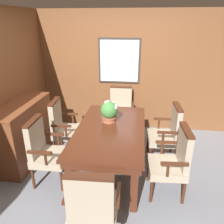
{
  "coord_description": "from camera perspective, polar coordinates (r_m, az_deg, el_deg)",
  "views": [
    {
      "loc": [
        0.43,
        -2.64,
        2.21
      ],
      "look_at": [
        0.02,
        0.42,
        0.93
      ],
      "focal_mm": 35.0,
      "sensor_mm": 36.0,
      "label": 1
    }
  ],
  "objects": [
    {
      "name": "potted_plant",
      "position": [
        3.44,
        -0.74,
        0.15
      ],
      "size": [
        0.28,
        0.3,
        0.35
      ],
      "color": "#9E5638",
      "rests_on": "dining_table"
    },
    {
      "name": "chair_right_near",
      "position": [
        3.05,
        15.72,
        -11.96
      ],
      "size": [
        0.51,
        0.56,
        0.98
      ],
      "rotation": [
        0.0,
        0.0,
        -1.5
      ],
      "color": "#472314",
      "rests_on": "ground_plane"
    },
    {
      "name": "chair_right_far",
      "position": [
        3.74,
        14.34,
        -5.03
      ],
      "size": [
        0.51,
        0.56,
        0.98
      ],
      "rotation": [
        0.0,
        0.0,
        -1.51
      ],
      "color": "#472314",
      "rests_on": "ground_plane"
    },
    {
      "name": "ground_plane",
      "position": [
        3.47,
        -1.34,
        -16.97
      ],
      "size": [
        14.0,
        14.0,
        0.0
      ],
      "primitive_type": "plane",
      "color": "gray"
    },
    {
      "name": "sideboard_cabinet",
      "position": [
        3.95,
        -21.92,
        -4.84
      ],
      "size": [
        0.47,
        1.32,
        1.0
      ],
      "color": "brown",
      "rests_on": "ground_plane"
    },
    {
      "name": "wall_back",
      "position": [
        4.66,
        2.18,
        10.36
      ],
      "size": [
        7.2,
        0.08,
        2.45
      ],
      "color": "brown",
      "rests_on": "ground_plane"
    },
    {
      "name": "chair_head_far",
      "position": [
        4.55,
        2.18,
        0.74
      ],
      "size": [
        0.54,
        0.48,
        0.98
      ],
      "rotation": [
        0.0,
        0.0,
        0.0
      ],
      "color": "#472314",
      "rests_on": "ground_plane"
    },
    {
      "name": "chair_left_far",
      "position": [
        3.93,
        -12.61,
        -3.47
      ],
      "size": [
        0.51,
        0.56,
        0.98
      ],
      "rotation": [
        0.0,
        0.0,
        1.64
      ],
      "color": "#472314",
      "rests_on": "ground_plane"
    },
    {
      "name": "dining_table",
      "position": [
        3.34,
        -0.35,
        -5.64
      ],
      "size": [
        1.01,
        1.83,
        0.73
      ],
      "color": "#4C2314",
      "rests_on": "ground_plane"
    },
    {
      "name": "chair_head_near",
      "position": [
        2.36,
        -5.08,
        -23.09
      ],
      "size": [
        0.55,
        0.5,
        0.98
      ],
      "rotation": [
        0.0,
        0.0,
        3.19
      ],
      "color": "#472314",
      "rests_on": "ground_plane"
    },
    {
      "name": "chair_left_near",
      "position": [
        3.3,
        -17.12,
        -9.36
      ],
      "size": [
        0.49,
        0.55,
        0.98
      ],
      "rotation": [
        0.0,
        0.0,
        1.59
      ],
      "color": "#472314",
      "rests_on": "ground_plane"
    }
  ]
}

